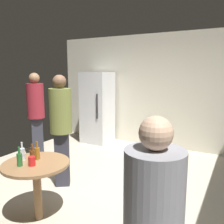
% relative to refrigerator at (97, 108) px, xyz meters
% --- Properties ---
extents(ground_plane, '(5.20, 5.20, 0.10)m').
position_rel_refrigerator_xyz_m(ground_plane, '(1.40, -2.20, -0.95)').
color(ground_plane, '#B2A893').
extents(wall_back, '(5.32, 0.06, 2.70)m').
position_rel_refrigerator_xyz_m(wall_back, '(1.40, 0.43, 0.45)').
color(wall_back, beige).
rests_on(wall_back, ground_plane).
extents(refrigerator, '(0.70, 0.68, 1.80)m').
position_rel_refrigerator_xyz_m(refrigerator, '(0.00, 0.00, 0.00)').
color(refrigerator, silver).
rests_on(refrigerator, ground_plane).
extents(foreground_table, '(0.80, 0.80, 0.73)m').
position_rel_refrigerator_xyz_m(foreground_table, '(1.15, -3.18, -0.27)').
color(foreground_table, olive).
rests_on(foreground_table, ground_plane).
extents(beer_bottle_amber, '(0.06, 0.06, 0.23)m').
position_rel_refrigerator_xyz_m(beer_bottle_amber, '(1.08, -3.09, -0.08)').
color(beer_bottle_amber, '#8C5919').
rests_on(beer_bottle_amber, foreground_table).
extents(beer_bottle_brown, '(0.06, 0.06, 0.23)m').
position_rel_refrigerator_xyz_m(beer_bottle_brown, '(1.11, -3.20, -0.08)').
color(beer_bottle_brown, '#593314').
rests_on(beer_bottle_brown, foreground_table).
extents(beer_bottle_green, '(0.06, 0.06, 0.23)m').
position_rel_refrigerator_xyz_m(beer_bottle_green, '(1.06, -3.35, -0.08)').
color(beer_bottle_green, '#26662D').
rests_on(beer_bottle_green, foreground_table).
extents(beer_bottle_clear, '(0.06, 0.06, 0.23)m').
position_rel_refrigerator_xyz_m(beer_bottle_clear, '(0.94, -3.20, -0.08)').
color(beer_bottle_clear, silver).
rests_on(beer_bottle_clear, foreground_table).
extents(plastic_cup_red, '(0.08, 0.08, 0.11)m').
position_rel_refrigerator_xyz_m(plastic_cup_red, '(1.18, -3.27, -0.11)').
color(plastic_cup_red, red).
rests_on(plastic_cup_red, foreground_table).
extents(person_in_maroon_shirt, '(0.48, 0.48, 1.79)m').
position_rel_refrigerator_xyz_m(person_in_maroon_shirt, '(-0.40, -1.69, 0.16)').
color(person_in_maroon_shirt, '#2D2D38').
rests_on(person_in_maroon_shirt, ground_plane).
extents(person_in_olive_shirt, '(0.47, 0.47, 1.77)m').
position_rel_refrigerator_xyz_m(person_in_olive_shirt, '(0.81, -2.33, 0.14)').
color(person_in_olive_shirt, '#2D2D38').
rests_on(person_in_olive_shirt, ground_plane).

